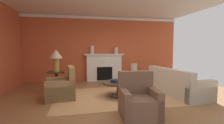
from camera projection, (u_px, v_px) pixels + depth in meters
name	position (u px, v px, depth m)	size (l,w,h in m)	color
ground_plane	(114.00, 98.00, 4.97)	(8.85, 8.85, 0.00)	olive
wall_fireplace	(101.00, 49.00, 7.74)	(7.41, 0.12, 2.96)	#C65633
crown_moulding	(101.00, 18.00, 7.56)	(7.41, 0.08, 0.12)	white
area_rug	(119.00, 96.00, 5.12)	(3.79, 2.44, 0.01)	tan
fireplace	(104.00, 68.00, 7.63)	(1.80, 0.35, 1.24)	white
sofa	(176.00, 85.00, 5.32)	(1.10, 2.18, 0.85)	beige
armchair_near_window	(62.00, 89.00, 4.85)	(0.88, 0.88, 0.95)	#9E7A4C
armchair_facing_fireplace	(139.00, 102.00, 3.62)	(0.86, 0.86, 0.95)	brown
coffee_table	(119.00, 86.00, 5.09)	(1.00, 1.00, 0.45)	#3D2D1E
side_table	(57.00, 80.00, 5.68)	(0.56, 0.56, 0.70)	#3D2D1E
table_lamp	(56.00, 56.00, 5.62)	(0.44, 0.44, 0.75)	#B28E38
vase_mantel_left	(92.00, 50.00, 7.41)	(0.17, 0.17, 0.36)	beige
vase_mantel_right	(116.00, 51.00, 7.63)	(0.17, 0.17, 0.30)	beige
vase_tall_corner	(134.00, 72.00, 7.61)	(0.30, 0.30, 0.80)	beige
book_red_cover	(114.00, 81.00, 5.13)	(0.23, 0.14, 0.04)	navy
book_art_folio	(114.00, 80.00, 5.05)	(0.19, 0.17, 0.05)	navy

